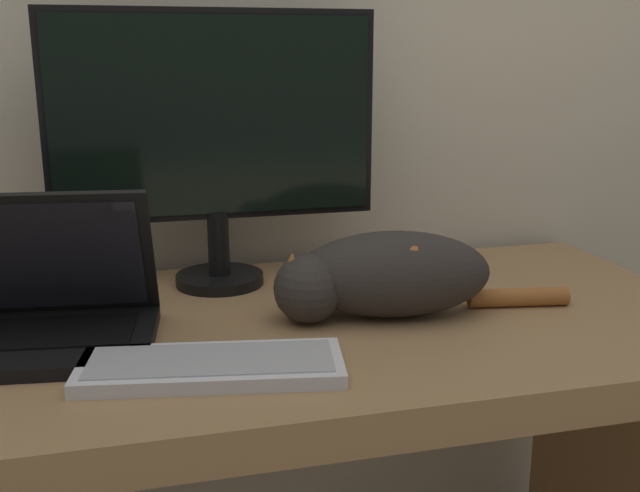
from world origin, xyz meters
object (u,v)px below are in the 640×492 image
object	(u,v)px
monitor	(214,133)
cat	(383,274)
laptop	(36,315)
external_keyboard	(211,366)

from	to	relation	value
monitor	cat	xyz separation A→B (m)	(0.24, -0.25, -0.21)
laptop	cat	size ratio (longest dim) A/B	0.72
monitor	cat	bearing A→B (deg)	-45.62
monitor	laptop	bearing A→B (deg)	-142.05
external_keyboard	cat	bearing A→B (deg)	37.49
laptop	external_keyboard	world-z (taller)	laptop
monitor	cat	world-z (taller)	monitor
laptop	cat	xyz separation A→B (m)	(0.54, -0.01, 0.02)
laptop	cat	world-z (taller)	laptop
cat	monitor	bearing A→B (deg)	143.74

